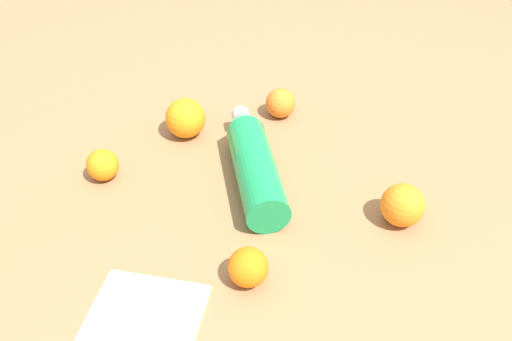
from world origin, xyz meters
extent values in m
plane|color=olive|center=(0.00, 0.00, 0.00)|extent=(2.40, 2.40, 0.00)
cylinder|color=#198C4C|center=(0.04, -0.01, 0.04)|extent=(0.12, 0.26, 0.08)
cone|color=#198C4C|center=(0.01, -0.15, 0.04)|extent=(0.08, 0.06, 0.08)
cylinder|color=#B2B7BF|center=(0.01, -0.19, 0.04)|extent=(0.04, 0.03, 0.04)
sphere|color=orange|center=(0.30, -0.14, 0.03)|extent=(0.06, 0.06, 0.06)
sphere|color=orange|center=(-0.16, 0.16, 0.04)|extent=(0.07, 0.07, 0.07)
sphere|color=orange|center=(-0.09, -0.22, 0.03)|extent=(0.06, 0.06, 0.06)
sphere|color=orange|center=(0.12, -0.22, 0.04)|extent=(0.08, 0.08, 0.08)
sphere|color=orange|center=(0.13, 0.19, 0.03)|extent=(0.06, 0.06, 0.06)
cube|color=white|center=(0.29, 0.20, 0.00)|extent=(0.22, 0.22, 0.01)
camera|label=1|loc=(0.30, 0.67, 0.65)|focal=36.98mm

